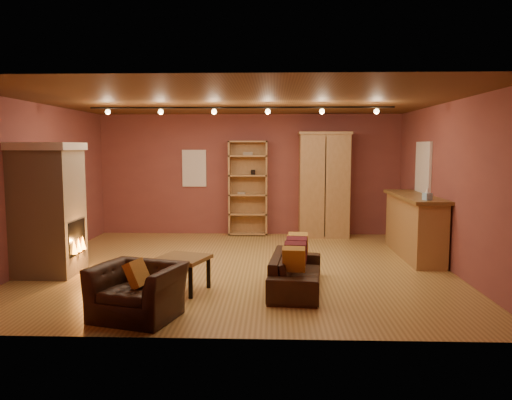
{
  "coord_description": "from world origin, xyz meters",
  "views": [
    {
      "loc": [
        0.56,
        -8.4,
        2.05
      ],
      "look_at": [
        0.26,
        0.2,
        1.13
      ],
      "focal_mm": 35.0,
      "sensor_mm": 36.0,
      "label": 1
    }
  ],
  "objects_px": {
    "bookcase": "(248,187)",
    "loveseat": "(296,265)",
    "armoire": "(324,185)",
    "fireplace": "(49,209)",
    "bar_counter": "(414,225)",
    "coffee_table": "(183,262)",
    "armchair": "(138,282)"
  },
  "relations": [
    {
      "from": "bookcase",
      "to": "loveseat",
      "type": "xyz_separation_m",
      "value": [
        0.92,
        -4.47,
        -0.75
      ]
    },
    {
      "from": "armoire",
      "to": "fireplace",
      "type": "bearing_deg",
      "value": -143.24
    },
    {
      "from": "bar_counter",
      "to": "fireplace",
      "type": "bearing_deg",
      "value": -166.21
    },
    {
      "from": "armoire",
      "to": "coffee_table",
      "type": "relative_size",
      "value": 2.86
    },
    {
      "from": "bookcase",
      "to": "bar_counter",
      "type": "distance_m",
      "value": 3.95
    },
    {
      "from": "armoire",
      "to": "bar_counter",
      "type": "bearing_deg",
      "value": -53.47
    },
    {
      "from": "armoire",
      "to": "armchair",
      "type": "height_order",
      "value": "armoire"
    },
    {
      "from": "fireplace",
      "to": "bookcase",
      "type": "height_order",
      "value": "bookcase"
    },
    {
      "from": "coffee_table",
      "to": "fireplace",
      "type": "bearing_deg",
      "value": 158.9
    },
    {
      "from": "loveseat",
      "to": "bar_counter",
      "type": "bearing_deg",
      "value": -39.76
    },
    {
      "from": "bookcase",
      "to": "armchair",
      "type": "relative_size",
      "value": 1.94
    },
    {
      "from": "fireplace",
      "to": "armoire",
      "type": "bearing_deg",
      "value": 36.76
    },
    {
      "from": "fireplace",
      "to": "coffee_table",
      "type": "bearing_deg",
      "value": -21.1
    },
    {
      "from": "loveseat",
      "to": "armchair",
      "type": "height_order",
      "value": "armchair"
    },
    {
      "from": "armoire",
      "to": "armchair",
      "type": "bearing_deg",
      "value": -116.54
    },
    {
      "from": "bookcase",
      "to": "loveseat",
      "type": "height_order",
      "value": "bookcase"
    },
    {
      "from": "armoire",
      "to": "bar_counter",
      "type": "height_order",
      "value": "armoire"
    },
    {
      "from": "coffee_table",
      "to": "bar_counter",
      "type": "bearing_deg",
      "value": 31.67
    },
    {
      "from": "fireplace",
      "to": "coffee_table",
      "type": "height_order",
      "value": "fireplace"
    },
    {
      "from": "armchair",
      "to": "armoire",
      "type": "bearing_deg",
      "value": 79.54
    },
    {
      "from": "armchair",
      "to": "coffee_table",
      "type": "height_order",
      "value": "armchair"
    },
    {
      "from": "bar_counter",
      "to": "loveseat",
      "type": "height_order",
      "value": "bar_counter"
    },
    {
      "from": "fireplace",
      "to": "armoire",
      "type": "relative_size",
      "value": 0.89
    },
    {
      "from": "bar_counter",
      "to": "armchair",
      "type": "bearing_deg",
      "value": -140.31
    },
    {
      "from": "bar_counter",
      "to": "coffee_table",
      "type": "height_order",
      "value": "bar_counter"
    },
    {
      "from": "bookcase",
      "to": "armoire",
      "type": "xyz_separation_m",
      "value": [
        1.74,
        -0.19,
        0.08
      ]
    },
    {
      "from": "bookcase",
      "to": "bar_counter",
      "type": "bearing_deg",
      "value": -34.28
    },
    {
      "from": "armoire",
      "to": "loveseat",
      "type": "height_order",
      "value": "armoire"
    },
    {
      "from": "bookcase",
      "to": "bar_counter",
      "type": "xyz_separation_m",
      "value": [
        3.23,
        -2.2,
        -0.53
      ]
    },
    {
      "from": "fireplace",
      "to": "armchair",
      "type": "relative_size",
      "value": 1.88
    },
    {
      "from": "armoire",
      "to": "bar_counter",
      "type": "distance_m",
      "value": 2.58
    },
    {
      "from": "bookcase",
      "to": "coffee_table",
      "type": "bearing_deg",
      "value": -98.58
    }
  ]
}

